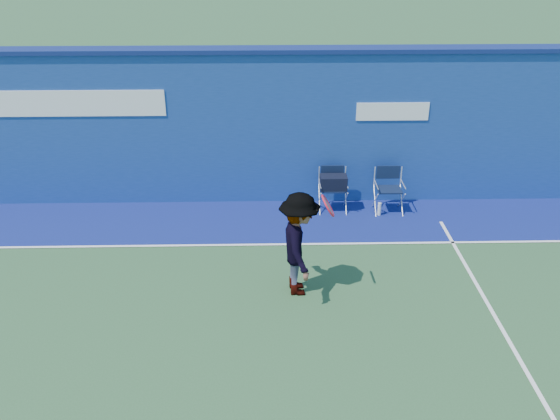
{
  "coord_description": "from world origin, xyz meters",
  "views": [
    {
      "loc": [
        1.18,
        -5.99,
        5.29
      ],
      "look_at": [
        1.38,
        2.6,
        1.0
      ],
      "focal_mm": 38.0,
      "sensor_mm": 36.0,
      "label": 1
    }
  ],
  "objects_px": {
    "directors_chair_left": "(333,194)",
    "directors_chair_right": "(388,199)",
    "water_bottle": "(379,209)",
    "tennis_player": "(299,244)"
  },
  "relations": [
    {
      "from": "directors_chair_right",
      "to": "tennis_player",
      "type": "bearing_deg",
      "value": -124.88
    },
    {
      "from": "water_bottle",
      "to": "directors_chair_right",
      "type": "bearing_deg",
      "value": 42.21
    },
    {
      "from": "directors_chair_right",
      "to": "tennis_player",
      "type": "distance_m",
      "value": 3.39
    },
    {
      "from": "directors_chair_left",
      "to": "directors_chair_right",
      "type": "relative_size",
      "value": 0.99
    },
    {
      "from": "water_bottle",
      "to": "tennis_player",
      "type": "relative_size",
      "value": 0.16
    },
    {
      "from": "directors_chair_right",
      "to": "tennis_player",
      "type": "height_order",
      "value": "tennis_player"
    },
    {
      "from": "directors_chair_right",
      "to": "directors_chair_left",
      "type": "bearing_deg",
      "value": 176.5
    },
    {
      "from": "tennis_player",
      "to": "directors_chair_left",
      "type": "bearing_deg",
      "value": 73.79
    },
    {
      "from": "directors_chair_left",
      "to": "water_bottle",
      "type": "distance_m",
      "value": 0.96
    },
    {
      "from": "directors_chair_left",
      "to": "tennis_player",
      "type": "distance_m",
      "value": 2.96
    }
  ]
}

